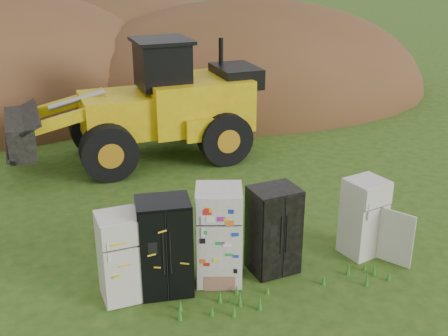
# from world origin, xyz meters

# --- Properties ---
(ground) EXTENTS (120.00, 120.00, 0.00)m
(ground) POSITION_xyz_m (0.00, 0.00, 0.00)
(ground) COLOR #264713
(ground) RESTS_ON ground
(fridge_leftmost) EXTENTS (0.73, 0.70, 1.57)m
(fridge_leftmost) POSITION_xyz_m (-2.37, -0.01, 0.79)
(fridge_leftmost) COLOR beige
(fridge_leftmost) RESTS_ON ground
(fridge_black_side) EXTENTS (0.99, 0.82, 1.74)m
(fridge_black_side) POSITION_xyz_m (-1.61, -0.04, 0.87)
(fridge_black_side) COLOR black
(fridge_black_side) RESTS_ON ground
(fridge_sticker) EXTENTS (0.99, 0.95, 1.81)m
(fridge_sticker) POSITION_xyz_m (-0.62, -0.01, 0.90)
(fridge_sticker) COLOR silver
(fridge_sticker) RESTS_ON ground
(fridge_dark_mid) EXTENTS (0.91, 0.77, 1.66)m
(fridge_dark_mid) POSITION_xyz_m (0.43, -0.02, 0.83)
(fridge_dark_mid) COLOR black
(fridge_dark_mid) RESTS_ON ground
(fridge_open_door) EXTENTS (0.83, 0.79, 1.56)m
(fridge_open_door) POSITION_xyz_m (2.34, -0.00, 0.78)
(fridge_open_door) COLOR beige
(fridge_open_door) RESTS_ON ground
(wheel_loader) EXTENTS (7.04, 3.08, 3.35)m
(wheel_loader) POSITION_xyz_m (-0.94, 6.48, 1.68)
(wheel_loader) COLOR gold
(wheel_loader) RESTS_ON ground
(dirt_mound_right) EXTENTS (15.29, 11.21, 7.49)m
(dirt_mound_right) POSITION_xyz_m (4.74, 12.79, 0.00)
(dirt_mound_right) COLOR #4F3319
(dirt_mound_right) RESTS_ON ground
(dirt_mound_back) EXTENTS (18.87, 12.58, 7.32)m
(dirt_mound_back) POSITION_xyz_m (-0.16, 17.35, 0.00)
(dirt_mound_back) COLOR #4F3319
(dirt_mound_back) RESTS_ON ground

